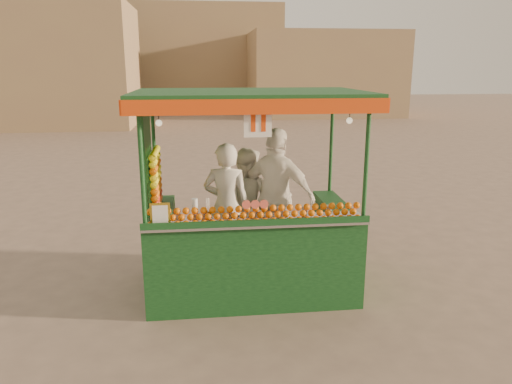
{
  "coord_description": "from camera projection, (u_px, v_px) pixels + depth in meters",
  "views": [
    {
      "loc": [
        -0.69,
        -6.28,
        2.98
      ],
      "look_at": [
        0.03,
        -0.1,
        1.35
      ],
      "focal_mm": 33.88,
      "sensor_mm": 36.0,
      "label": 1
    }
  ],
  "objects": [
    {
      "name": "vendor_left",
      "position": [
        227.0,
        206.0,
        6.46
      ],
      "size": [
        0.7,
        0.53,
        1.71
      ],
      "rotation": [
        0.0,
        0.0,
        2.92
      ],
      "color": "beige",
      "rests_on": "ground"
    },
    {
      "name": "vendor_right",
      "position": [
        277.0,
        197.0,
        6.59
      ],
      "size": [
        1.17,
        0.98,
        1.88
      ],
      "rotation": [
        0.0,
        0.0,
        2.57
      ],
      "color": "white",
      "rests_on": "ground"
    },
    {
      "name": "building_right",
      "position": [
        323.0,
        74.0,
        30.08
      ],
      "size": [
        9.0,
        6.0,
        5.0
      ],
      "primitive_type": "cube",
      "color": "#8B744F",
      "rests_on": "ground"
    },
    {
      "name": "juice_cart",
      "position": [
        246.0,
        230.0,
        6.39
      ],
      "size": [
        2.95,
        1.91,
        2.68
      ],
      "color": "#0E3316",
      "rests_on": "ground"
    },
    {
      "name": "building_left",
      "position": [
        33.0,
        66.0,
        24.33
      ],
      "size": [
        10.0,
        6.0,
        6.0
      ],
      "primitive_type": "cube",
      "color": "#8B744F",
      "rests_on": "ground"
    },
    {
      "name": "ground",
      "position": [
        253.0,
        282.0,
        6.87
      ],
      "size": [
        90.0,
        90.0,
        0.0
      ],
      "primitive_type": "plane",
      "color": "#6F5B4F",
      "rests_on": "ground"
    },
    {
      "name": "vendor_middle",
      "position": [
        246.0,
        202.0,
        6.89
      ],
      "size": [
        0.96,
        0.91,
        1.57
      ],
      "rotation": [
        0.0,
        0.0,
        2.57
      ],
      "color": "white",
      "rests_on": "ground"
    },
    {
      "name": "building_center",
      "position": [
        180.0,
        59.0,
        34.59
      ],
      "size": [
        14.0,
        7.0,
        7.0
      ],
      "primitive_type": "cube",
      "color": "#8B744F",
      "rests_on": "ground"
    }
  ]
}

